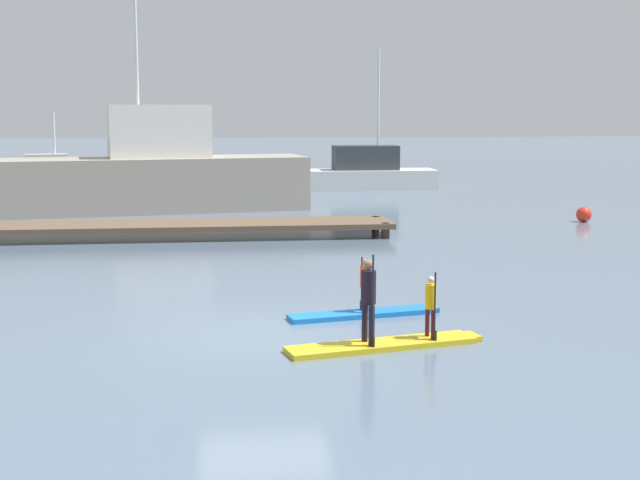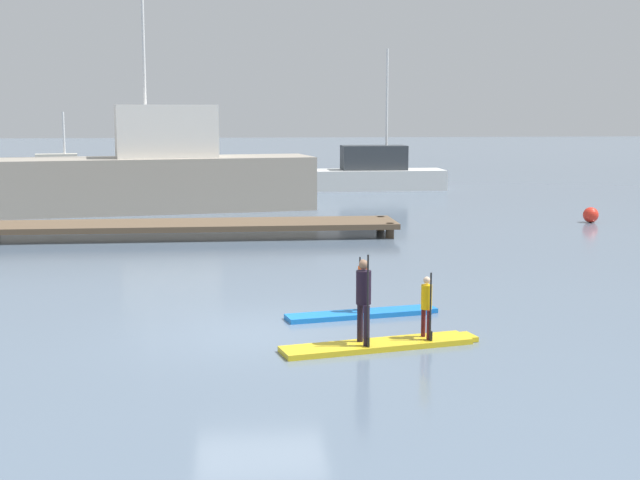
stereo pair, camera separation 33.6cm
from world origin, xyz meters
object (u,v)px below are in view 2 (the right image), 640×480
(fishing_boat_green_midground, at_px, (375,173))
(paddler_adult, at_px, (364,296))
(paddleboard_near, at_px, (362,314))
(paddler_child_solo, at_px, (362,282))
(fishing_boat_white_large, at_px, (156,175))
(motor_boat_small_navy, at_px, (66,175))
(mooring_buoy_near, at_px, (591,215))
(paddleboard_far, at_px, (381,345))
(paddler_child_front, at_px, (427,304))

(fishing_boat_green_midground, bearing_deg, paddler_adult, -99.67)
(paddleboard_near, height_order, paddler_child_solo, paddler_child_solo)
(fishing_boat_white_large, xyz_separation_m, motor_boat_small_navy, (-5.84, 11.93, -0.83))
(paddler_adult, xyz_separation_m, fishing_boat_green_midground, (5.29, 31.05, -0.09))
(paddleboard_near, height_order, paddler_adult, paddler_adult)
(paddler_adult, distance_m, mooring_buoy_near, 19.98)
(paddler_child_solo, distance_m, motor_boat_small_navy, 33.68)
(paddleboard_far, relative_size, motor_boat_small_navy, 0.60)
(paddler_child_solo, xyz_separation_m, fishing_boat_white_large, (-5.75, 19.69, 0.79))
(paddleboard_near, relative_size, paddleboard_far, 0.88)
(paddler_adult, bearing_deg, fishing_boat_green_midground, 80.33)
(paddleboard_far, distance_m, mooring_buoy_near, 19.72)
(paddleboard_far, bearing_deg, motor_boat_small_navy, 108.77)
(fishing_boat_white_large, bearing_deg, motor_boat_small_navy, 116.08)
(mooring_buoy_near, bearing_deg, paddler_adult, -123.87)
(paddleboard_far, distance_m, paddler_child_front, 1.11)
(fishing_boat_green_midground, height_order, mooring_buoy_near, fishing_boat_green_midground)
(paddler_child_front, xyz_separation_m, fishing_boat_white_large, (-6.58, 21.92, 0.76))
(motor_boat_small_navy, bearing_deg, fishing_boat_green_midground, -10.50)
(paddleboard_near, distance_m, paddler_child_solo, 0.66)
(paddleboard_far, bearing_deg, paddleboard_near, 89.33)
(paddler_child_solo, height_order, paddler_adult, paddler_adult)
(paddleboard_near, height_order, motor_boat_small_navy, motor_boat_small_navy)
(fishing_boat_green_midground, relative_size, motor_boat_small_navy, 1.20)
(paddler_adult, relative_size, fishing_boat_white_large, 0.12)
(paddleboard_far, relative_size, paddler_adult, 2.26)
(motor_boat_small_navy, bearing_deg, paddler_child_front, -69.84)
(paddler_child_solo, relative_size, mooring_buoy_near, 1.91)
(paddler_child_front, bearing_deg, mooring_buoy_near, 58.65)
(motor_boat_small_navy, relative_size, mooring_buoy_near, 10.61)
(mooring_buoy_near, bearing_deg, fishing_boat_green_midground, 111.98)
(paddler_child_front, distance_m, fishing_boat_white_large, 22.90)
(paddleboard_far, xyz_separation_m, fishing_boat_green_midground, (4.96, 30.97, 0.82))
(paddleboard_near, distance_m, mooring_buoy_near, 17.75)
(fishing_boat_white_large, bearing_deg, paddler_child_front, -73.28)
(paddleboard_far, relative_size, fishing_boat_white_large, 0.27)
(paddler_child_solo, relative_size, paddleboard_far, 0.30)
(motor_boat_small_navy, bearing_deg, mooring_buoy_near, -38.09)
(paddler_child_solo, relative_size, fishing_boat_white_large, 0.08)
(paddler_child_front, height_order, mooring_buoy_near, paddler_child_front)
(paddleboard_near, bearing_deg, paddleboard_far, -90.67)
(paddler_child_solo, xyz_separation_m, motor_boat_small_navy, (-11.59, 31.63, -0.04))
(paddler_adult, xyz_separation_m, fishing_boat_white_large, (-5.40, 22.18, 0.54))
(motor_boat_small_navy, bearing_deg, paddleboard_far, -71.23)
(paddler_adult, height_order, fishing_boat_white_large, fishing_boat_white_large)
(fishing_boat_green_midground, xyz_separation_m, mooring_buoy_near, (5.84, -14.47, -0.58))
(fishing_boat_white_large, distance_m, motor_boat_small_navy, 13.31)
(paddleboard_near, height_order, paddleboard_far, same)
(paddler_child_front, distance_m, fishing_boat_green_midground, 31.06)
(paddleboard_far, bearing_deg, fishing_boat_green_midground, 80.89)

